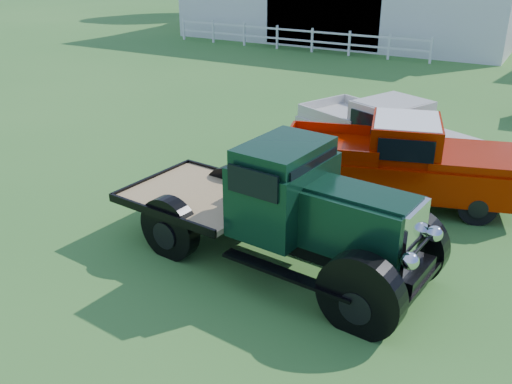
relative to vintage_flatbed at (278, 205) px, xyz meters
The scene contains 5 objects.
ground 1.63m from the vintage_flatbed, 141.75° to the right, with size 120.00×120.00×0.00m, color #306A27.
fence_rail 21.25m from the vintage_flatbed, 114.77° to the left, with size 14.20×0.16×1.20m, color white, non-canonical shape.
vintage_flatbed is the anchor object (origin of this frame).
red_pickup 3.85m from the vintage_flatbed, 73.91° to the left, with size 5.20×2.00×1.90m, color #991600, non-canonical shape.
white_pickup 5.22m from the vintage_flatbed, 86.41° to the left, with size 4.90×1.90×1.80m, color beige, non-canonical shape.
Camera 1 is at (4.91, -7.25, 5.38)m, focal length 40.00 mm.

